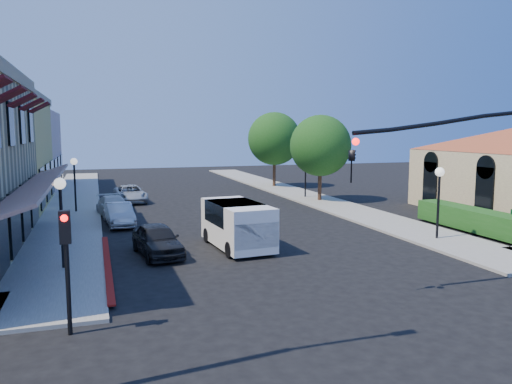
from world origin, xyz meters
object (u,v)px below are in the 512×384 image
object	(u,v)px
lamppost_left_near	(61,200)
parked_car_c	(114,206)
lamppost_right_near	(439,185)
lamppost_right_far	(306,164)
signal_mast_arm	(501,167)
white_van	(238,222)
secondary_signal	(66,249)
parked_car_b	(120,215)
parked_car_d	(130,194)
street_tree_b	(274,139)
parked_car_a	(157,240)
street_tree_a	(320,146)
lamppost_left_far	(74,171)

from	to	relation	value
lamppost_left_near	parked_car_c	size ratio (longest dim) A/B	0.84
lamppost_right_near	lamppost_right_far	world-z (taller)	same
signal_mast_arm	white_van	distance (m)	11.00
secondary_signal	lamppost_right_near	world-z (taller)	lamppost_right_near
signal_mast_arm	parked_car_b	distance (m)	19.56
lamppost_right_near	lamppost_right_far	size ratio (longest dim) A/B	1.00
lamppost_right_near	parked_car_c	size ratio (longest dim) A/B	0.84
secondary_signal	lamppost_right_far	distance (m)	27.98
parked_car_c	parked_car_d	distance (m)	6.16
lamppost_right_far	parked_car_b	distance (m)	16.40
street_tree_b	parked_car_a	distance (m)	26.80
street_tree_a	lamppost_left_far	xyz separation A→B (m)	(-17.30, 0.00, -1.46)
lamppost_left_near	parked_car_b	size ratio (longest dim) A/B	0.92
secondary_signal	street_tree_b	bearing A→B (deg)	61.23
white_van	parked_car_c	distance (m)	11.70
parked_car_b	white_van	bearing A→B (deg)	-60.07
lamppost_left_far	parked_car_b	xyz separation A→B (m)	(2.49, -5.34, -2.10)
lamppost_left_near	lamppost_left_far	distance (m)	14.00
street_tree_b	white_van	xyz separation A→B (m)	(-9.97, -22.55, -3.35)
lamppost_right_far	white_van	xyz separation A→B (m)	(-9.67, -14.55, -1.54)
parked_car_b	signal_mast_arm	bearing A→B (deg)	-55.93
white_van	lamppost_right_near	bearing A→B (deg)	-8.55
lamppost_left_far	parked_car_a	distance (m)	13.45
street_tree_b	parked_car_a	world-z (taller)	street_tree_b
signal_mast_arm	parked_car_a	xyz separation A→B (m)	(-10.66, 7.74, -3.40)
parked_car_a	parked_car_c	distance (m)	10.86
street_tree_a	secondary_signal	distance (m)	26.64
white_van	lamppost_left_near	bearing A→B (deg)	-168.78
street_tree_a	white_van	distance (m)	16.30
lamppost_right_far	parked_car_c	xyz separation A→B (m)	(-14.70, -4.00, -2.12)
lamppost_left_near	lamppost_left_far	bearing A→B (deg)	90.00
street_tree_b	lamppost_left_near	bearing A→B (deg)	-125.79
street_tree_a	parked_car_b	bearing A→B (deg)	-160.17
street_tree_b	parked_car_a	xyz separation A→B (m)	(-13.60, -22.77, -3.86)
parked_car_a	lamppost_left_near	bearing A→B (deg)	-168.77
parked_car_b	parked_car_d	distance (m)	9.42
secondary_signal	lamppost_left_far	xyz separation A→B (m)	(-0.50, 20.59, 0.42)
lamppost_left_far	parked_car_b	size ratio (longest dim) A/B	0.92
parked_car_d	signal_mast_arm	bearing A→B (deg)	-70.45
white_van	parked_car_a	size ratio (longest dim) A/B	1.20
signal_mast_arm	parked_car_b	bearing A→B (deg)	128.06
street_tree_a	white_van	xyz separation A→B (m)	(-9.97, -12.55, -3.00)
secondary_signal	lamppost_right_near	xyz separation A→B (m)	(16.50, 6.59, 0.42)
signal_mast_arm	lamppost_right_near	xyz separation A→B (m)	(2.64, 6.50, -1.35)
parked_car_a	parked_car_c	world-z (taller)	parked_car_a
lamppost_right_far	lamppost_left_far	bearing A→B (deg)	-173.29
lamppost_right_near	parked_car_c	xyz separation A→B (m)	(-14.70, 12.00, -2.12)
parked_car_c	street_tree_b	bearing A→B (deg)	30.95
parked_car_a	lamppost_left_far	bearing A→B (deg)	98.94
street_tree_a	parked_car_d	size ratio (longest dim) A/B	1.43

